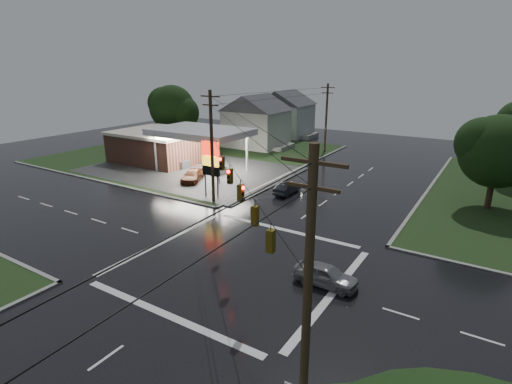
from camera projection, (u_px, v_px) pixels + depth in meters
The scene contains 15 objects.
ground at pixel (238, 264), 27.76m from camera, with size 120.00×120.00×0.00m, color black.
grass_nw at pixel (195, 154), 61.87m from camera, with size 36.00×36.00×0.08m, color black.
gas_station at pixel (166, 144), 55.85m from camera, with size 26.20×18.00×5.60m.
pylon_sign at pixel (211, 160), 40.31m from camera, with size 2.00×0.35×6.00m.
utility_pole_nw at pixel (212, 146), 38.48m from camera, with size 2.20×0.32×11.00m.
utility_pole_se at pixel (307, 296), 13.54m from camera, with size 2.20×0.32×11.00m.
utility_pole_n at pixel (326, 117), 61.56m from camera, with size 2.20×0.32×10.50m.
traffic_signals at pixel (237, 174), 25.75m from camera, with size 26.87×26.87×1.47m.
house_near at pixel (257, 120), 66.05m from camera, with size 11.05×8.48×8.60m.
house_far at pixel (285, 113), 76.24m from camera, with size 11.05×8.48×8.60m.
tree_nw_behind at pixel (173, 108), 67.18m from camera, with size 8.93×7.60×10.00m.
tree_ne_near at pixel (499, 152), 36.66m from camera, with size 7.99×6.80×8.98m.
car_north at pixel (287, 188), 42.63m from camera, with size 1.38×3.97×1.31m, color black.
car_crossing at pixel (326, 275), 24.89m from camera, with size 1.64×4.08×1.39m, color gray.
car_pump at pixel (193, 176), 47.10m from camera, with size 1.94×4.76×1.38m, color #532713.
Camera 1 is at (14.28, -20.44, 13.24)m, focal length 28.00 mm.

